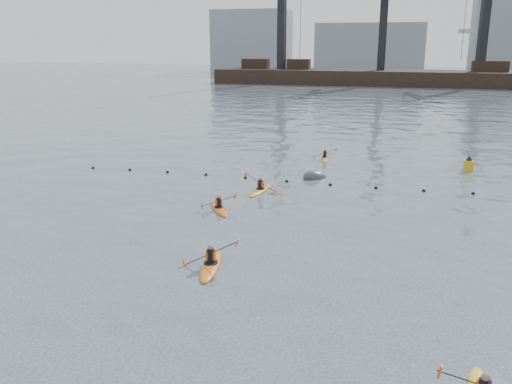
{
  "coord_description": "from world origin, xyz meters",
  "views": [
    {
      "loc": [
        5.35,
        -12.77,
        9.35
      ],
      "look_at": [
        -0.76,
        9.75,
        2.8
      ],
      "focal_mm": 38.0,
      "sensor_mm": 36.0,
      "label": 1
    }
  ],
  "objects_px": {
    "kayaker_5": "(325,158)",
    "kayaker_3": "(260,190)",
    "nav_buoy": "(468,165)",
    "mooring_buoy": "(315,178)",
    "kayaker_2": "(219,208)",
    "kayaker_0": "(211,264)"
  },
  "relations": [
    {
      "from": "kayaker_0",
      "to": "kayaker_3",
      "type": "height_order",
      "value": "kayaker_0"
    },
    {
      "from": "kayaker_3",
      "to": "kayaker_5",
      "type": "distance_m",
      "value": 11.2
    },
    {
      "from": "kayaker_2",
      "to": "kayaker_3",
      "type": "distance_m",
      "value": 4.62
    },
    {
      "from": "mooring_buoy",
      "to": "nav_buoy",
      "type": "xyz_separation_m",
      "value": [
        10.64,
        5.04,
        0.4
      ]
    },
    {
      "from": "kayaker_5",
      "to": "mooring_buoy",
      "type": "relative_size",
      "value": 1.44
    },
    {
      "from": "kayaker_5",
      "to": "kayaker_2",
      "type": "bearing_deg",
      "value": -111.55
    },
    {
      "from": "mooring_buoy",
      "to": "nav_buoy",
      "type": "distance_m",
      "value": 11.78
    },
    {
      "from": "kayaker_3",
      "to": "kayaker_5",
      "type": "height_order",
      "value": "kayaker_3"
    },
    {
      "from": "kayaker_3",
      "to": "mooring_buoy",
      "type": "distance_m",
      "value": 5.32
    },
    {
      "from": "kayaker_3",
      "to": "nav_buoy",
      "type": "relative_size",
      "value": 2.53
    },
    {
      "from": "kayaker_0",
      "to": "kayaker_5",
      "type": "bearing_deg",
      "value": 75.51
    },
    {
      "from": "kayaker_3",
      "to": "mooring_buoy",
      "type": "relative_size",
      "value": 1.67
    },
    {
      "from": "kayaker_5",
      "to": "kayaker_3",
      "type": "bearing_deg",
      "value": -110.65
    },
    {
      "from": "kayaker_5",
      "to": "nav_buoy",
      "type": "bearing_deg",
      "value": -14.4
    },
    {
      "from": "kayaker_3",
      "to": "nav_buoy",
      "type": "bearing_deg",
      "value": 43.06
    },
    {
      "from": "kayaker_2",
      "to": "kayaker_5",
      "type": "distance_m",
      "value": 15.81
    },
    {
      "from": "mooring_buoy",
      "to": "nav_buoy",
      "type": "bearing_deg",
      "value": 25.35
    },
    {
      "from": "nav_buoy",
      "to": "kayaker_5",
      "type": "bearing_deg",
      "value": 172.95
    },
    {
      "from": "kayaker_2",
      "to": "kayaker_5",
      "type": "bearing_deg",
      "value": 43.15
    },
    {
      "from": "kayaker_5",
      "to": "nav_buoy",
      "type": "xyz_separation_m",
      "value": [
        10.88,
        -1.35,
        0.32
      ]
    },
    {
      "from": "kayaker_0",
      "to": "nav_buoy",
      "type": "relative_size",
      "value": 2.72
    },
    {
      "from": "kayaker_2",
      "to": "kayaker_5",
      "type": "xyz_separation_m",
      "value": [
        3.88,
        15.33,
        -0.01
      ]
    }
  ]
}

